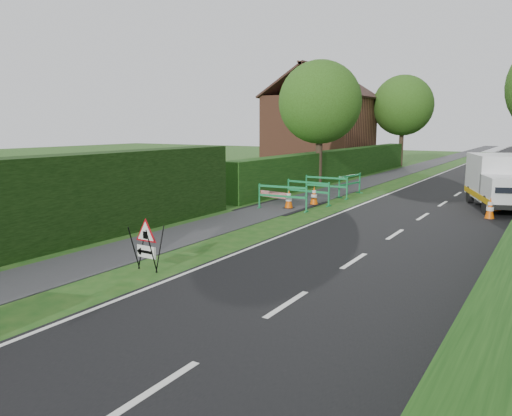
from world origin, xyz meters
The scene contains 20 objects.
ground centered at (0.00, 0.00, 0.00)m, with size 120.00×120.00×0.00m, color #184814.
road_surface centered at (2.50, 35.00, 0.00)m, with size 6.00×90.00×0.02m, color black.
footpath centered at (-3.00, 35.00, 0.01)m, with size 2.00×90.00×0.02m, color #2D2D30.
hedge_west_far centered at (-5.00, 22.00, 0.00)m, with size 1.00×24.00×1.80m, color #14380F.
house_west centered at (-10.00, 30.00, 2.90)m, with size 7.50×7.40×7.88m.
tree_nw centered at (-4.60, 18.00, 4.48)m, with size 4.40×4.40×6.70m.
tree_fw centered at (-4.60, 34.00, 4.83)m, with size 4.80×4.80×7.24m.
triangle_sign centered at (-1.26, 1.23, 0.72)m, with size 0.73×0.73×1.03m.
works_van centered at (4.62, 14.97, 1.12)m, with size 3.25×4.96×2.12m.
traffic_cone_0 centered at (4.61, 12.28, 0.39)m, with size 0.38×0.38×0.79m.
traffic_cone_1 centered at (4.66, 14.15, 0.39)m, with size 0.38×0.38×0.79m.
traffic_cone_2 centered at (4.69, 16.45, 0.39)m, with size 0.38×0.38×0.79m.
traffic_cone_3 centered at (-2.52, 10.60, 0.39)m, with size 0.38×0.38×0.79m.
traffic_cone_4 centered at (-2.05, 11.97, 0.39)m, with size 0.38×0.38×0.79m.
ped_barrier_0 centered at (-2.56, 10.13, 0.63)m, with size 2.08×0.53×1.00m.
ped_barrier_1 centered at (-2.37, 12.05, 0.63)m, with size 2.09×0.58×1.00m.
ped_barrier_2 centered at (-2.46, 14.14, 0.63)m, with size 2.06×0.37×1.00m.
ped_barrier_3 centered at (-1.84, 15.48, 0.63)m, with size 0.61×2.09×1.00m.
redwhite_plank centered at (-3.41, 11.01, 0.00)m, with size 1.50×0.04×0.25m, color red.
hatchback_car centered at (2.53, 27.39, 0.67)m, with size 1.59×3.94×1.34m, color white.
Camera 1 is at (6.63, -6.82, 3.31)m, focal length 35.00 mm.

